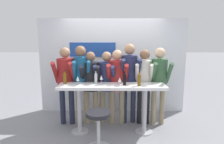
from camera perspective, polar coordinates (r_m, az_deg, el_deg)
The scene contains 19 objects.
ground_plane at distance 4.40m, azimuth -0.01°, elevation -16.74°, with size 40.00×40.00×0.00m, color gray.
back_wall at distance 5.21m, azimuth 0.07°, elevation 1.70°, with size 3.78×0.12×2.43m.
tasting_table at distance 4.09m, azimuth -0.01°, elevation -6.29°, with size 2.18×0.48×1.02m.
bar_stool at distance 3.63m, azimuth -3.90°, elevation -14.67°, with size 0.46×0.46×0.70m.
person_far_left at distance 4.54m, azimuth -13.04°, elevation -1.57°, with size 0.46×0.56×1.76m.
person_left at distance 4.46m, azimuth -8.81°, elevation -1.04°, with size 0.44×0.58×1.79m.
person_center_left at distance 4.46m, azimuth -6.09°, elevation -2.33°, with size 0.44×0.54×1.66m.
person_center at distance 4.49m, azimuth -1.54°, elevation -2.32°, with size 0.52×0.60×1.66m.
person_center_right at distance 4.44m, azimuth 1.46°, elevation -2.10°, with size 0.47×0.55×1.70m.
person_right at distance 4.50m, azimuth 4.96°, elevation -0.76°, with size 0.46×0.58×1.83m.
person_far_right at distance 4.49m, azimuth 9.15°, elevation -1.77°, with size 0.43×0.55×1.71m.
person_rightmost at distance 4.52m, azimuth 13.30°, elevation -1.61°, with size 0.43×0.55×1.75m.
wine_bottle_0 at distance 4.00m, azimuth 3.61°, elevation -1.87°, with size 0.06×0.06×0.30m.
wine_bottle_1 at distance 4.24m, azimuth -13.33°, elevation -1.48°, with size 0.08×0.08×0.28m.
wine_bottle_2 at distance 3.96m, azimuth 7.77°, elevation -2.04°, with size 0.07×0.07×0.30m.
wine_bottle_3 at distance 4.14m, azimuth -4.63°, elevation -1.59°, with size 0.06×0.06×0.27m.
wine_glass_0 at distance 4.06m, azimuth -9.76°, elevation -1.93°, with size 0.07×0.07×0.18m.
wine_glass_1 at distance 3.92m, azimuth 2.22°, elevation -2.24°, with size 0.07×0.07×0.18m.
wine_glass_2 at distance 4.12m, azimuth -3.07°, elevation -1.62°, with size 0.07×0.07×0.18m.
Camera 1 is at (0.04, -3.91, 2.01)m, focal length 32.00 mm.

